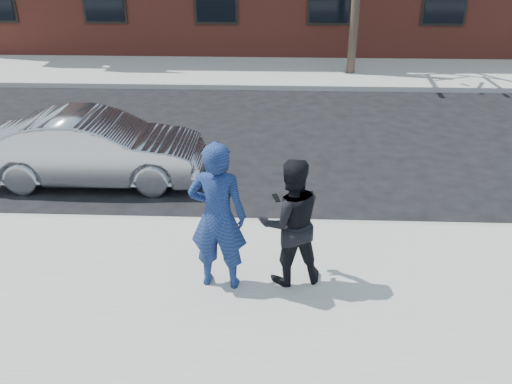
{
  "coord_description": "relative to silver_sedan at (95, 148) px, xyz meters",
  "views": [
    {
      "loc": [
        2.22,
        -6.01,
        4.48
      ],
      "look_at": [
        1.96,
        0.4,
        1.23
      ],
      "focal_mm": 38.0,
      "sensor_mm": 36.0,
      "label": 1
    }
  ],
  "objects": [
    {
      "name": "near_sidewalk",
      "position": [
        1.15,
        -3.45,
        -0.59
      ],
      "size": [
        50.0,
        3.5,
        0.15
      ],
      "primitive_type": "cube",
      "color": "#9A9892",
      "rests_on": "ground"
    },
    {
      "name": "near_curb",
      "position": [
        1.15,
        -1.65,
        -0.59
      ],
      "size": [
        50.0,
        0.1,
        0.15
      ],
      "primitive_type": "cube",
      "color": "#999691",
      "rests_on": "ground"
    },
    {
      "name": "man_peacoat",
      "position": [
        3.56,
        -3.22,
        0.36
      ],
      "size": [
        0.98,
        0.84,
        1.74
      ],
      "rotation": [
        0.0,
        0.0,
        3.38
      ],
      "color": "black",
      "rests_on": "near_sidewalk"
    },
    {
      "name": "far_curb",
      "position": [
        1.15,
        6.25,
        -0.59
      ],
      "size": [
        50.0,
        0.1,
        0.15
      ],
      "primitive_type": "cube",
      "color": "#999691",
      "rests_on": "ground"
    },
    {
      "name": "far_sidewalk",
      "position": [
        1.15,
        8.05,
        -0.59
      ],
      "size": [
        50.0,
        3.5,
        0.15
      ],
      "primitive_type": "cube",
      "color": "#9A9892",
      "rests_on": "ground"
    },
    {
      "name": "man_hoodie",
      "position": [
        2.65,
        -3.35,
        0.49
      ],
      "size": [
        0.78,
        0.57,
        2.01
      ],
      "rotation": [
        0.0,
        0.0,
        3.04
      ],
      "color": "navy",
      "rests_on": "near_sidewalk"
    },
    {
      "name": "ground",
      "position": [
        1.15,
        -3.2,
        -0.66
      ],
      "size": [
        100.0,
        100.0,
        0.0
      ],
      "primitive_type": "plane",
      "color": "black",
      "rests_on": "ground"
    },
    {
      "name": "silver_sedan",
      "position": [
        0.0,
        0.0,
        0.0
      ],
      "size": [
        4.04,
        1.45,
        1.33
      ],
      "primitive_type": "imported",
      "rotation": [
        0.0,
        0.0,
        1.58
      ],
      "color": "#999BA3",
      "rests_on": "ground"
    }
  ]
}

